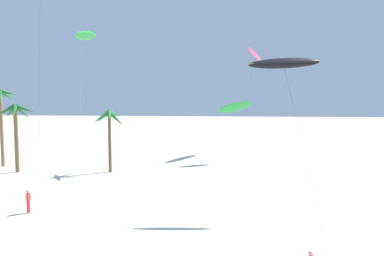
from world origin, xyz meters
TOP-DOWN VIEW (x-y plane):
  - palm_tree_2 at (-22.19, 43.47)m, footprint 3.72×3.27m
  - palm_tree_3 at (-18.59, 40.17)m, footprint 4.27×3.96m
  - palm_tree_4 at (-8.48, 41.03)m, footprint 3.81×4.44m
  - flying_kite_0 at (8.37, 28.89)m, footprint 5.38×5.21m
  - flying_kite_1 at (8.33, 57.52)m, footprint 4.10×6.71m
  - flying_kite_2 at (5.30, 48.92)m, footprint 4.46×8.79m
  - flying_kite_3 at (-10.51, 40.13)m, footprint 2.84×9.14m
  - person_near_right at (-9.94, 26.07)m, footprint 0.25×0.50m

SIDE VIEW (x-z plane):
  - person_near_right at x=-9.94m, z-range 0.09..1.77m
  - palm_tree_4 at x=-8.48m, z-range 2.17..9.05m
  - palm_tree_3 at x=-18.59m, z-range 2.10..9.65m
  - flying_kite_2 at x=5.30m, z-range 2.90..10.97m
  - palm_tree_2 at x=-22.19m, z-range 2.73..11.91m
  - flying_kite_0 at x=8.37m, z-range 5.08..16.51m
  - flying_kite_1 at x=8.33m, z-range 6.57..21.88m
  - flying_kite_3 at x=-10.51m, z-range 6.96..22.35m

